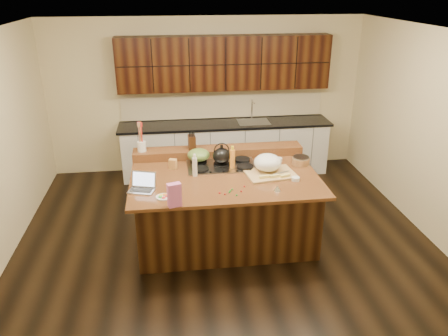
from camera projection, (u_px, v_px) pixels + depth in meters
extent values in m
cube|color=black|center=(224.00, 237.00, 5.98)|extent=(5.50, 5.00, 0.01)
cube|color=silver|center=(225.00, 31.00, 4.91)|extent=(5.50, 5.00, 0.01)
cube|color=beige|center=(206.00, 96.00, 7.73)|extent=(5.50, 0.01, 2.70)
cube|color=beige|center=(269.00, 261.00, 3.16)|extent=(5.50, 0.01, 2.70)
cube|color=beige|center=(431.00, 135.00, 5.77)|extent=(0.01, 5.00, 2.70)
cube|color=black|center=(224.00, 208.00, 5.81)|extent=(2.22, 1.42, 0.88)
cube|color=black|center=(224.00, 177.00, 5.62)|extent=(2.40, 1.60, 0.04)
cube|color=black|center=(218.00, 152.00, 6.23)|extent=(2.40, 0.30, 0.12)
cube|color=gray|center=(222.00, 166.00, 5.89)|extent=(0.92, 0.52, 0.02)
cylinder|color=black|center=(199.00, 162.00, 5.96)|extent=(0.22, 0.22, 0.03)
cylinder|color=black|center=(242.00, 160.00, 6.03)|extent=(0.22, 0.22, 0.03)
cylinder|color=black|center=(200.00, 169.00, 5.72)|extent=(0.22, 0.22, 0.03)
cylinder|color=black|center=(245.00, 167.00, 5.80)|extent=(0.22, 0.22, 0.03)
cylinder|color=black|center=(222.00, 164.00, 5.88)|extent=(0.22, 0.22, 0.03)
cube|color=silver|center=(225.00, 149.00, 7.81)|extent=(3.60, 0.62, 0.90)
cube|color=black|center=(225.00, 124.00, 7.63)|extent=(3.70, 0.66, 0.04)
cube|color=gray|center=(254.00, 122.00, 7.68)|extent=(0.55, 0.42, 0.01)
cylinder|color=gray|center=(252.00, 109.00, 7.77)|extent=(0.02, 0.02, 0.36)
cube|color=black|center=(224.00, 63.00, 7.36)|extent=(3.60, 0.34, 0.90)
cube|color=beige|center=(223.00, 104.00, 7.80)|extent=(3.60, 0.03, 0.50)
ellipsoid|color=black|center=(222.00, 156.00, 5.83)|extent=(0.26, 0.26, 0.21)
ellipsoid|color=#506F2C|center=(199.00, 155.00, 5.92)|extent=(0.32, 0.32, 0.17)
cube|color=#B7B7BC|center=(142.00, 191.00, 5.19)|extent=(0.35, 0.28, 0.01)
cube|color=black|center=(141.00, 190.00, 5.18)|extent=(0.28, 0.19, 0.00)
cube|color=#B7B7BC|center=(144.00, 179.00, 5.24)|extent=(0.30, 0.15, 0.19)
cube|color=silver|center=(144.00, 179.00, 5.23)|extent=(0.27, 0.13, 0.16)
cylinder|color=orange|center=(232.00, 159.00, 5.76)|extent=(0.07, 0.07, 0.27)
cylinder|color=silver|center=(195.00, 167.00, 5.55)|extent=(0.08, 0.08, 0.25)
cube|color=tan|center=(270.00, 174.00, 5.62)|extent=(0.67, 0.53, 0.03)
ellipsoid|color=white|center=(268.00, 162.00, 5.65)|extent=(0.36, 0.36, 0.22)
cube|color=#EDD872|center=(264.00, 177.00, 5.46)|extent=(0.13, 0.04, 0.04)
cube|color=#EDD872|center=(275.00, 176.00, 5.48)|extent=(0.13, 0.04, 0.04)
cube|color=#EDD872|center=(285.00, 176.00, 5.49)|extent=(0.13, 0.04, 0.04)
cylinder|color=gray|center=(281.00, 173.00, 5.61)|extent=(0.24, 0.10, 0.01)
cylinder|color=white|center=(296.00, 179.00, 5.46)|extent=(0.13, 0.13, 0.04)
cylinder|color=white|center=(271.00, 165.00, 5.87)|extent=(0.12, 0.12, 0.04)
cylinder|color=white|center=(279.00, 160.00, 6.05)|extent=(0.12, 0.12, 0.04)
cylinder|color=#996B3F|center=(301.00, 161.00, 5.94)|extent=(0.28, 0.28, 0.09)
cone|color=silver|center=(277.00, 188.00, 5.18)|extent=(0.10, 0.10, 0.07)
cube|color=pink|center=(174.00, 195.00, 4.79)|extent=(0.16, 0.12, 0.28)
cylinder|color=white|center=(164.00, 197.00, 5.04)|extent=(0.24, 0.24, 0.01)
cube|color=#BE8643|center=(173.00, 164.00, 5.78)|extent=(0.12, 0.10, 0.14)
cylinder|color=white|center=(142.00, 146.00, 6.05)|extent=(0.15, 0.15, 0.14)
cube|color=black|center=(192.00, 142.00, 6.13)|extent=(0.11, 0.16, 0.19)
ellipsoid|color=red|center=(225.00, 194.00, 5.09)|extent=(0.02, 0.02, 0.02)
ellipsoid|color=#198C26|center=(237.00, 195.00, 5.07)|extent=(0.02, 0.02, 0.02)
ellipsoid|color=red|center=(241.00, 191.00, 5.16)|extent=(0.02, 0.02, 0.02)
ellipsoid|color=#198C26|center=(230.00, 191.00, 5.18)|extent=(0.02, 0.02, 0.02)
ellipsoid|color=red|center=(220.00, 193.00, 5.13)|extent=(0.02, 0.02, 0.02)
ellipsoid|color=#198C26|center=(232.00, 189.00, 5.21)|extent=(0.02, 0.02, 0.02)
ellipsoid|color=red|center=(220.00, 193.00, 5.12)|extent=(0.02, 0.02, 0.02)
ellipsoid|color=#198C26|center=(229.00, 192.00, 5.14)|extent=(0.02, 0.02, 0.02)
ellipsoid|color=red|center=(244.00, 186.00, 5.29)|extent=(0.02, 0.02, 0.02)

